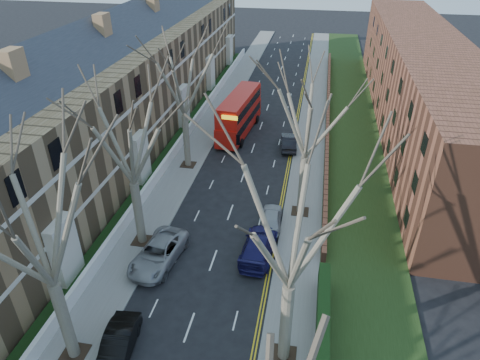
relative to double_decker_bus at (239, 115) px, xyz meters
The scene contains 17 objects.
pavement_left 5.02m from the double_decker_bus, 147.32° to the left, with size 3.00×102.00×0.12m, color slate.
pavement_right 8.78m from the double_decker_bus, 16.77° to the left, with size 3.00×102.00×0.12m, color slate.
terrace_left 13.19m from the double_decker_bus, 154.24° to the right, with size 9.70×78.00×13.60m.
flats_right 20.85m from the double_decker_bus, 18.22° to the left, with size 13.97×54.00×10.00m.
front_wall_left 7.95m from the double_decker_bus, 134.72° to the right, with size 0.30×78.00×1.00m.
grass_verge_right 13.06m from the double_decker_bus, 11.00° to the left, with size 6.00×102.00×0.06m.
tree_left_mid 31.62m from the double_decker_bus, 96.60° to the right, with size 10.50×10.50×14.71m.
tree_left_far 22.01m from the double_decker_bus, 99.77° to the right, with size 10.15×10.15×14.22m.
tree_left_dist 11.84m from the double_decker_bus, 112.49° to the right, with size 10.50×10.50×14.71m.
tree_right_mid 30.51m from the double_decker_bus, 74.59° to the right, with size 10.50×10.50×14.71m.
tree_right_far 17.98m from the double_decker_bus, 61.59° to the right, with size 10.15×10.15×14.22m.
double_decker_bus is the anchor object (origin of this frame).
car_left_mid 30.06m from the double_decker_bus, 92.16° to the right, with size 1.53×4.38×1.44m, color black.
car_left_far 22.47m from the double_decker_bus, 93.93° to the right, with size 2.59×5.62×1.56m, color gray.
car_right_near 21.02m from the double_decker_bus, 75.51° to the right, with size 2.20×5.42×1.57m, color #19164E.
car_right_mid 17.62m from the double_decker_bus, 71.01° to the right, with size 1.60×3.99×1.36m, color #9DA0A6.
car_right_far 6.67m from the double_decker_bus, 25.75° to the right, with size 1.53×4.38×1.44m, color black.
Camera 1 is at (6.15, -7.38, 20.60)m, focal length 32.00 mm.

